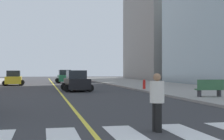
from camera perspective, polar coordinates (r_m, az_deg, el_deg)
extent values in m
cube|color=gray|center=(28.36, 17.14, -3.71)|extent=(10.00, 120.00, 0.15)
cube|color=silver|center=(9.28, 3.23, -11.44)|extent=(0.90, 4.00, 0.01)
cube|color=silver|center=(9.89, 13.54, -10.73)|extent=(0.90, 4.00, 0.01)
cube|color=yellow|center=(44.86, -9.84, -2.52)|extent=(0.16, 80.00, 0.01)
cube|color=gray|center=(76.91, 10.60, 6.71)|extent=(18.00, 24.00, 22.15)
cube|color=gold|center=(44.52, -16.35, -1.64)|extent=(2.04, 4.29, 0.91)
cube|color=#1E2328|center=(44.26, -16.37, -0.59)|extent=(1.68, 2.17, 0.77)
cylinder|color=black|center=(45.80, -15.04, -2.04)|extent=(0.69, 0.24, 0.69)
cylinder|color=black|center=(45.90, -17.49, -2.03)|extent=(0.69, 0.24, 0.69)
cylinder|color=black|center=(43.18, -15.15, -2.15)|extent=(0.69, 0.24, 0.69)
cylinder|color=black|center=(43.28, -17.74, -2.14)|extent=(0.69, 0.24, 0.69)
cube|color=black|center=(30.58, -6.02, -2.31)|extent=(2.09, 4.30, 0.91)
cube|color=#1E2328|center=(30.81, -6.09, -0.78)|extent=(1.70, 2.18, 0.76)
cylinder|color=black|center=(29.18, -7.56, -3.10)|extent=(0.69, 0.25, 0.68)
cylinder|color=black|center=(29.46, -3.78, -3.07)|extent=(0.69, 0.25, 0.68)
cylinder|color=black|center=(31.78, -8.10, -2.86)|extent=(0.69, 0.25, 0.68)
cylinder|color=black|center=(32.04, -4.62, -2.84)|extent=(0.69, 0.25, 0.68)
cube|color=#236B42|center=(52.32, -8.03, -1.38)|extent=(2.10, 4.54, 0.97)
cube|color=#1E2328|center=(52.58, -8.05, -0.43)|extent=(1.75, 2.28, 0.82)
cylinder|color=black|center=(50.86, -9.08, -1.84)|extent=(0.73, 0.25, 0.73)
cylinder|color=black|center=(51.03, -6.74, -1.83)|extent=(0.73, 0.25, 0.73)
cylinder|color=black|center=(53.66, -9.26, -1.75)|extent=(0.73, 0.25, 0.73)
cylinder|color=black|center=(53.81, -7.04, -1.75)|extent=(0.73, 0.25, 0.73)
cube|color=#33603D|center=(22.80, 16.17, -3.17)|extent=(1.84, 0.70, 0.08)
cube|color=#33603D|center=(22.56, 16.41, -2.34)|extent=(1.80, 0.20, 0.60)
cube|color=#2D2D33|center=(22.55, 14.60, -3.87)|extent=(0.14, 0.48, 0.44)
cube|color=#2D2D33|center=(23.09, 17.71, -3.78)|extent=(0.14, 0.48, 0.44)
cylinder|color=black|center=(10.30, 7.40, -7.90)|extent=(0.20, 0.20, 0.87)
cylinder|color=black|center=(10.14, 7.91, -8.02)|extent=(0.20, 0.20, 0.87)
cylinder|color=beige|center=(10.15, 7.65, -3.71)|extent=(0.43, 0.43, 0.65)
sphere|color=#936B4C|center=(10.13, 7.65, -1.21)|extent=(0.24, 0.24, 0.24)
cylinder|color=red|center=(31.73, 5.48, -2.58)|extent=(0.26, 0.26, 0.70)
sphere|color=red|center=(31.71, 5.48, -1.80)|extent=(0.22, 0.22, 0.22)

